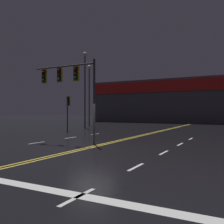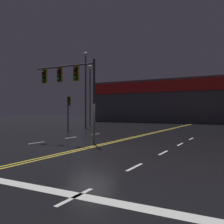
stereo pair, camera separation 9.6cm
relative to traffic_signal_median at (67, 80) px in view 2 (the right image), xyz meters
name	(u,v)px [view 2 (the right image)]	position (x,y,z in m)	size (l,w,h in m)	color
ground_plane	(91,147)	(2.52, -1.02, -4.12)	(200.00, 200.00, 0.00)	black
road_markings	(90,151)	(3.22, -2.21, -4.12)	(12.50, 60.00, 0.01)	gold
traffic_signal_median	(67,80)	(0.00, 0.00, 0.00)	(4.78, 0.36, 5.26)	#38383D
traffic_signal_corner_northwest	(69,105)	(-6.04, 7.88, -1.44)	(0.42, 0.36, 3.65)	#38383D
streetlight_near_right	(86,80)	(-7.43, 13.10, 1.96)	(0.56, 0.56, 9.54)	#59595E
streetlight_median_approach	(90,87)	(-9.57, 17.40, 1.54)	(0.56, 0.56, 8.78)	#59595E
building_backdrop	(199,101)	(2.52, 36.34, -0.06)	(40.32, 10.23, 8.10)	#4C4C51
utility_pole_row	(193,87)	(2.48, 30.40, 2.12)	(47.27, 0.26, 12.59)	#4C3828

